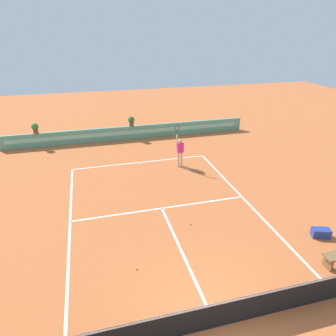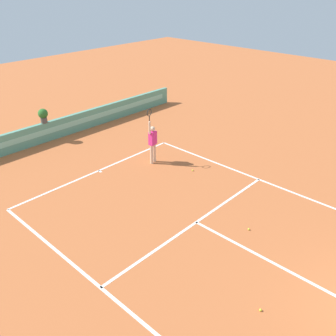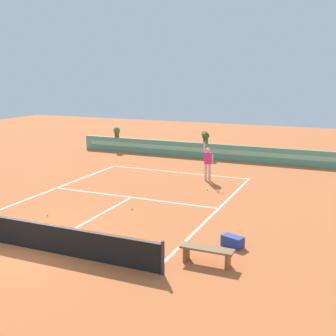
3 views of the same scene
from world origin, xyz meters
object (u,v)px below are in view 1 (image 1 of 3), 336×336
tennis_player (180,150)px  tennis_ball_mid_court (199,178)px  tennis_ball_by_sideline (190,224)px  potted_plant_far_left (35,128)px  potted_plant_centre (131,121)px  tennis_ball_near_baseline (136,269)px  gear_bag (321,233)px

tennis_player → tennis_ball_mid_court: tennis_player is taller
tennis_ball_by_sideline → potted_plant_far_left: potted_plant_far_left is taller
tennis_ball_by_sideline → tennis_ball_mid_court: bearing=64.6°
tennis_ball_mid_court → potted_plant_centre: 8.06m
tennis_ball_by_sideline → tennis_player: bearing=77.4°
tennis_ball_near_baseline → potted_plant_far_left: size_ratio=0.09×
tennis_ball_near_baseline → potted_plant_far_left: (-4.65, 13.58, 1.38)m
tennis_ball_mid_court → tennis_ball_by_sideline: 4.48m
potted_plant_far_left → gear_bag: bearing=-48.4°
tennis_ball_by_sideline → potted_plant_far_left: size_ratio=0.09×
potted_plant_far_left → tennis_player: bearing=-33.2°
potted_plant_far_left → tennis_ball_near_baseline: bearing=-71.1°
tennis_player → tennis_ball_by_sideline: size_ratio=38.01×
potted_plant_centre → potted_plant_far_left: 6.64m
gear_bag → tennis_ball_near_baseline: 7.49m
potted_plant_centre → potted_plant_far_left: bearing=180.0°
tennis_ball_near_baseline → tennis_ball_mid_court: size_ratio=1.00×
tennis_player → potted_plant_centre: size_ratio=3.57×
tennis_ball_mid_court → tennis_ball_by_sideline: bearing=-115.4°
gear_bag → tennis_ball_mid_court: gear_bag is taller
tennis_ball_by_sideline → potted_plant_centre: 11.65m
tennis_player → potted_plant_far_left: size_ratio=3.57×
tennis_ball_mid_court → potted_plant_far_left: 11.99m
gear_bag → tennis_ball_mid_court: bearing=115.0°
tennis_ball_mid_court → potted_plant_far_left: (-9.25, 7.50, 1.38)m
tennis_ball_mid_court → gear_bag: bearing=-65.0°
tennis_ball_by_sideline → potted_plant_far_left: 13.75m
gear_bag → potted_plant_centre: potted_plant_centre is taller
tennis_ball_near_baseline → tennis_player: bearing=63.2°
tennis_ball_near_baseline → potted_plant_centre: bearing=81.7°
tennis_ball_mid_court → potted_plant_centre: size_ratio=0.09×
potted_plant_centre → potted_plant_far_left: size_ratio=1.00×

